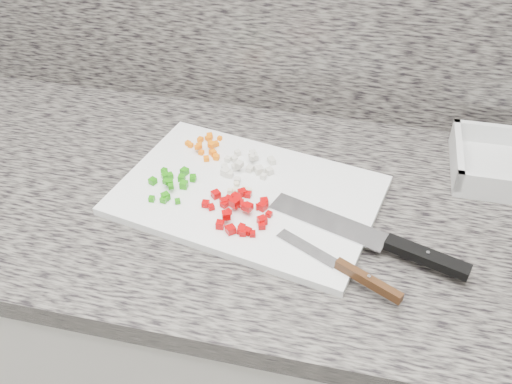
% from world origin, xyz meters
% --- Properties ---
extents(cabinet, '(3.92, 0.62, 0.86)m').
position_xyz_m(cabinet, '(0.00, 1.44, 0.43)').
color(cabinet, silver).
rests_on(cabinet, ground).
extents(countertop, '(3.96, 0.64, 0.04)m').
position_xyz_m(countertop, '(0.00, 1.44, 0.88)').
color(countertop, '#656059').
rests_on(countertop, cabinet).
extents(cutting_board, '(0.50, 0.38, 0.01)m').
position_xyz_m(cutting_board, '(-0.01, 1.43, 0.91)').
color(cutting_board, white).
rests_on(cutting_board, countertop).
extents(carrot_pile, '(0.08, 0.09, 0.02)m').
position_xyz_m(carrot_pile, '(-0.12, 1.54, 0.92)').
color(carrot_pile, orange).
rests_on(carrot_pile, cutting_board).
extents(onion_pile, '(0.10, 0.10, 0.02)m').
position_xyz_m(onion_pile, '(-0.03, 1.50, 0.92)').
color(onion_pile, silver).
rests_on(onion_pile, cutting_board).
extents(green_pepper_pile, '(0.08, 0.10, 0.02)m').
position_xyz_m(green_pepper_pile, '(-0.14, 1.41, 0.92)').
color(green_pepper_pile, '#1F850C').
rests_on(green_pepper_pile, cutting_board).
extents(red_pepper_pile, '(0.12, 0.12, 0.02)m').
position_xyz_m(red_pepper_pile, '(-0.01, 1.37, 0.92)').
color(red_pepper_pile, '#AD0204').
rests_on(red_pepper_pile, cutting_board).
extents(garlic_pile, '(0.04, 0.05, 0.01)m').
position_xyz_m(garlic_pile, '(-0.02, 1.42, 0.92)').
color(garlic_pile, beige).
rests_on(garlic_pile, cutting_board).
extents(chef_knife, '(0.33, 0.14, 0.02)m').
position_xyz_m(chef_knife, '(0.24, 1.35, 0.92)').
color(chef_knife, '#B9BBC0').
rests_on(chef_knife, cutting_board).
extents(paring_knife, '(0.20, 0.12, 0.02)m').
position_xyz_m(paring_knife, '(0.19, 1.28, 0.92)').
color(paring_knife, '#B9BBC0').
rests_on(paring_knife, cutting_board).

